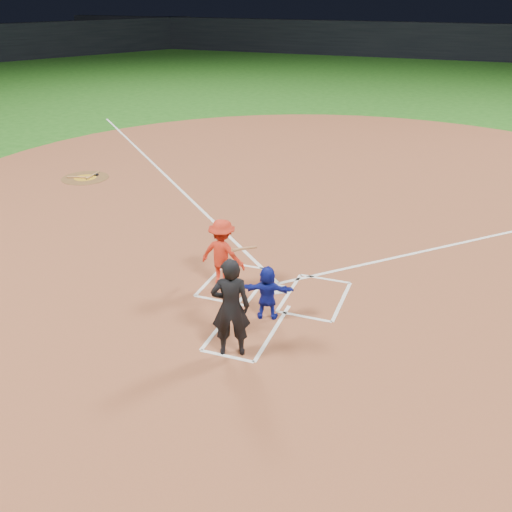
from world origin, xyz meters
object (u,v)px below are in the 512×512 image
(on_deck_circle, at_px, (85,178))
(umpire, at_px, (231,308))
(catcher, at_px, (267,293))
(home_plate, at_px, (274,289))
(batter_at_plate, at_px, (222,254))

(on_deck_circle, relative_size, umpire, 0.85)
(umpire, bearing_deg, catcher, -120.30)
(on_deck_circle, bearing_deg, catcher, -35.69)
(home_plate, xyz_separation_m, batter_at_plate, (-1.16, -0.28, 0.83))
(home_plate, bearing_deg, batter_at_plate, 13.52)
(umpire, relative_size, batter_at_plate, 1.19)
(on_deck_circle, distance_m, umpire, 12.36)
(home_plate, xyz_separation_m, catcher, (0.25, -1.20, 0.58))
(home_plate, xyz_separation_m, on_deck_circle, (-9.15, 5.56, -0.00))
(on_deck_circle, xyz_separation_m, umpire, (9.19, -8.21, 0.99))
(batter_at_plate, bearing_deg, umpire, -63.26)
(on_deck_circle, bearing_deg, umpire, -41.77)
(home_plate, relative_size, catcher, 0.51)
(home_plate, relative_size, umpire, 0.30)
(home_plate, distance_m, on_deck_circle, 10.71)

